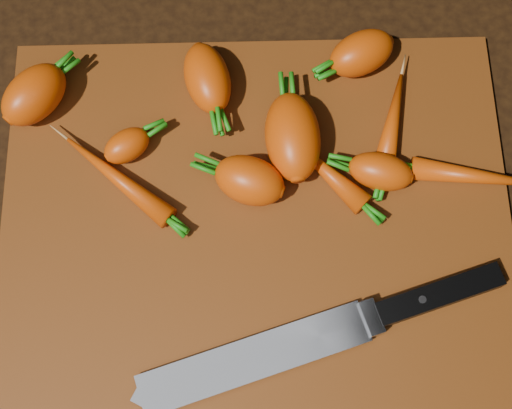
{
  "coord_description": "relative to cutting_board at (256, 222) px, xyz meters",
  "views": [
    {
      "loc": [
        -0.0,
        -0.21,
        0.68
      ],
      "look_at": [
        0.0,
        0.01,
        0.03
      ],
      "focal_mm": 50.0,
      "sensor_mm": 36.0,
      "label": 1
    }
  ],
  "objects": [
    {
      "name": "carrot_5",
      "position": [
        -0.13,
        0.08,
        0.02
      ],
      "size": [
        0.06,
        0.05,
        0.03
      ],
      "primitive_type": "ellipsoid",
      "rotation": [
        0.0,
        0.0,
        0.58
      ],
      "color": "#DB4B0A",
      "rests_on": "cutting_board"
    },
    {
      "name": "carrot_7",
      "position": [
        0.14,
        0.09,
        0.02
      ],
      "size": [
        0.05,
        0.12,
        0.02
      ],
      "primitive_type": "ellipsoid",
      "rotation": [
        0.0,
        0.0,
        1.32
      ],
      "color": "#DB4B0A",
      "rests_on": "cutting_board"
    },
    {
      "name": "carrot_1",
      "position": [
        -0.01,
        0.03,
        0.03
      ],
      "size": [
        0.08,
        0.07,
        0.05
      ],
      "primitive_type": "ellipsoid",
      "rotation": [
        0.0,
        0.0,
        2.76
      ],
      "color": "#DB4B0A",
      "rests_on": "cutting_board"
    },
    {
      "name": "ground",
      "position": [
        0.0,
        0.0,
        -0.01
      ],
      "size": [
        2.0,
        2.0,
        0.01
      ],
      "primitive_type": "cube",
      "color": "black"
    },
    {
      "name": "carrot_2",
      "position": [
        -0.05,
        0.14,
        0.03
      ],
      "size": [
        0.06,
        0.09,
        0.05
      ],
      "primitive_type": "ellipsoid",
      "rotation": [
        0.0,
        0.0,
        -1.33
      ],
      "color": "#DB4B0A",
      "rests_on": "cutting_board"
    },
    {
      "name": "carrot_10",
      "position": [
        -0.14,
        0.04,
        0.02
      ],
      "size": [
        0.12,
        0.1,
        0.02
      ],
      "primitive_type": "ellipsoid",
      "rotation": [
        0.0,
        0.0,
        2.45
      ],
      "color": "#DB4B0A",
      "rests_on": "cutting_board"
    },
    {
      "name": "carrot_8",
      "position": [
        0.22,
        0.04,
        0.02
      ],
      "size": [
        0.14,
        0.04,
        0.02
      ],
      "primitive_type": "ellipsoid",
      "rotation": [
        0.0,
        0.0,
        -0.16
      ],
      "color": "#DB4B0A",
      "rests_on": "cutting_board"
    },
    {
      "name": "carrot_6",
      "position": [
        0.12,
        0.04,
        0.02
      ],
      "size": [
        0.07,
        0.05,
        0.04
      ],
      "primitive_type": "ellipsoid",
      "rotation": [
        0.0,
        0.0,
        2.88
      ],
      "color": "#DB4B0A",
      "rests_on": "cutting_board"
    },
    {
      "name": "carrot_3",
      "position": [
        0.04,
        0.08,
        0.03
      ],
      "size": [
        0.06,
        0.1,
        0.05
      ],
      "primitive_type": "ellipsoid",
      "rotation": [
        0.0,
        0.0,
        1.64
      ],
      "color": "#DB4B0A",
      "rests_on": "cutting_board"
    },
    {
      "name": "carrot_0",
      "position": [
        -0.22,
        0.13,
        0.03
      ],
      "size": [
        0.09,
        0.09,
        0.05
      ],
      "primitive_type": "ellipsoid",
      "rotation": [
        0.0,
        0.0,
        0.87
      ],
      "color": "#DB4B0A",
      "rests_on": "cutting_board"
    },
    {
      "name": "knife",
      "position": [
        0.02,
        -0.13,
        0.01
      ],
      "size": [
        0.34,
        0.13,
        0.02
      ],
      "rotation": [
        0.0,
        0.0,
        0.3
      ],
      "color": "gray",
      "rests_on": "cutting_board"
    },
    {
      "name": "carrot_9",
      "position": [
        0.07,
        0.04,
        0.02
      ],
      "size": [
        0.08,
        0.09,
        0.02
      ],
      "primitive_type": "ellipsoid",
      "rotation": [
        0.0,
        0.0,
        2.34
      ],
      "color": "#DB4B0A",
      "rests_on": "cutting_board"
    },
    {
      "name": "carrot_4",
      "position": [
        0.11,
        0.17,
        0.03
      ],
      "size": [
        0.08,
        0.07,
        0.04
      ],
      "primitive_type": "ellipsoid",
      "rotation": [
        0.0,
        0.0,
        3.6
      ],
      "color": "#DB4B0A",
      "rests_on": "cutting_board"
    },
    {
      "name": "cutting_board",
      "position": [
        0.0,
        0.0,
        0.0
      ],
      "size": [
        0.5,
        0.4,
        0.01
      ],
      "primitive_type": "cube",
      "color": "brown",
      "rests_on": "ground"
    }
  ]
}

